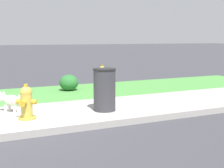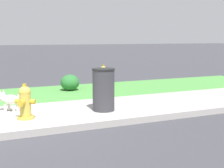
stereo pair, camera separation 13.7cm
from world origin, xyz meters
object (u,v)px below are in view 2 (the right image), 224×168
(fire_hydrant_far_end, at_px, (103,77))
(trash_bin, at_px, (104,90))
(fire_hydrant_at_driveway, at_px, (25,103))
(shrub_bush_near_lamp, at_px, (70,83))
(small_white_dog, at_px, (9,100))

(fire_hydrant_far_end, distance_m, trash_bin, 3.04)
(fire_hydrant_at_driveway, bearing_deg, fire_hydrant_far_end, -99.53)
(fire_hydrant_far_end, bearing_deg, shrub_bush_near_lamp, 176.59)
(small_white_dog, bearing_deg, trash_bin, -154.35)
(shrub_bush_near_lamp, bearing_deg, small_white_dog, -132.33)
(fire_hydrant_at_driveway, distance_m, shrub_bush_near_lamp, 3.22)
(fire_hydrant_at_driveway, relative_size, shrub_bush_near_lamp, 1.23)
(fire_hydrant_far_end, relative_size, trash_bin, 0.79)
(small_white_dog, height_order, shrub_bush_near_lamp, shrub_bush_near_lamp)
(trash_bin, relative_size, shrub_bush_near_lamp, 1.64)
(fire_hydrant_far_end, relative_size, small_white_dog, 1.61)
(trash_bin, bearing_deg, small_white_dog, 159.03)
(fire_hydrant_at_driveway, xyz_separation_m, trash_bin, (1.58, 0.03, 0.13))
(fire_hydrant_far_end, bearing_deg, trash_bin, -119.80)
(fire_hydrant_far_end, distance_m, small_white_dog, 3.62)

